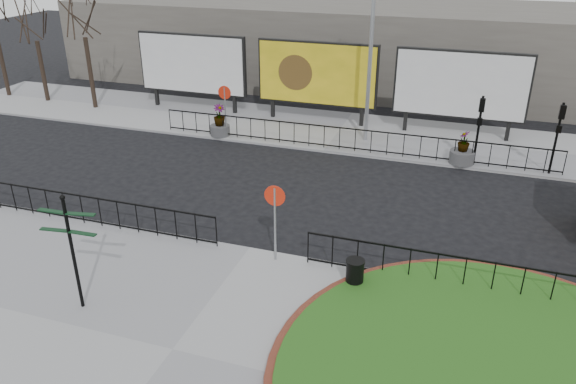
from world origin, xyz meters
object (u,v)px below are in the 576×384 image
at_px(lamp_post, 371,39).
at_px(litter_bin, 355,274).
at_px(billboard_mid, 317,74).
at_px(fingerpost_sign, 71,241).
at_px(planter_a, 220,124).
at_px(planter_c, 462,153).

bearing_deg(lamp_post, litter_bin, -80.19).
bearing_deg(billboard_mid, lamp_post, -33.25).
relative_size(fingerpost_sign, planter_a, 2.18).
height_order(billboard_mid, planter_a, billboard_mid).
bearing_deg(litter_bin, fingerpost_sign, -154.97).
bearing_deg(fingerpost_sign, litter_bin, 22.46).
height_order(billboard_mid, litter_bin, billboard_mid).
bearing_deg(litter_bin, planter_c, 77.12).
bearing_deg(planter_c, planter_a, 180.00).
bearing_deg(planter_c, fingerpost_sign, -123.79).
xyz_separation_m(planter_a, planter_c, (11.34, -0.00, -0.10)).
height_order(lamp_post, fingerpost_sign, lamp_post).
bearing_deg(fingerpost_sign, billboard_mid, 82.04).
bearing_deg(litter_bin, lamp_post, 99.81).
relative_size(billboard_mid, litter_bin, 7.01).
bearing_deg(litter_bin, planter_a, 130.41).
relative_size(lamp_post, planter_a, 6.08).
xyz_separation_m(billboard_mid, planter_a, (-3.84, -3.57, -1.91)).
relative_size(billboard_mid, planter_c, 4.28).
relative_size(billboard_mid, lamp_post, 0.67).
distance_m(billboard_mid, planter_a, 5.58).
bearing_deg(planter_a, litter_bin, -49.59).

